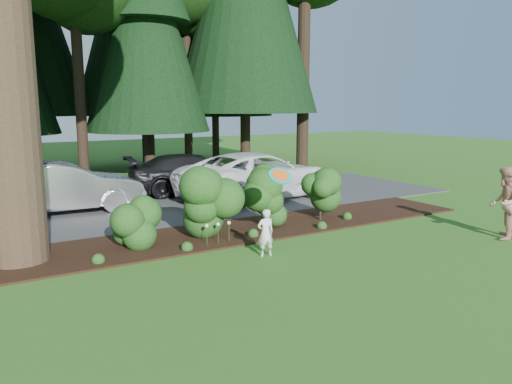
{
  "coord_description": "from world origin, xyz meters",
  "views": [
    {
      "loc": [
        -5.59,
        -8.11,
        3.38
      ],
      "look_at": [
        0.53,
        1.99,
        1.3
      ],
      "focal_mm": 35.0,
      "sensor_mm": 36.0,
      "label": 1
    }
  ],
  "objects": [
    {
      "name": "ground",
      "position": [
        0.0,
        0.0,
        0.0
      ],
      "size": [
        80.0,
        80.0,
        0.0
      ],
      "primitive_type": "plane",
      "color": "#37651C",
      "rests_on": "ground"
    },
    {
      "name": "mulch_bed",
      "position": [
        0.0,
        3.25,
        0.03
      ],
      "size": [
        16.0,
        2.5,
        0.05
      ],
      "primitive_type": "cube",
      "color": "black",
      "rests_on": "ground"
    },
    {
      "name": "driveway",
      "position": [
        0.0,
        7.5,
        0.01
      ],
      "size": [
        22.0,
        6.0,
        0.03
      ],
      "primitive_type": "cube",
      "color": "#38383A",
      "rests_on": "ground"
    },
    {
      "name": "shrub_row",
      "position": [
        0.77,
        3.14,
        0.81
      ],
      "size": [
        6.53,
        1.6,
        1.61
      ],
      "color": "#154616",
      "rests_on": "ground"
    },
    {
      "name": "lily_cluster",
      "position": [
        -0.3,
        2.4,
        0.5
      ],
      "size": [
        0.69,
        0.09,
        0.57
      ],
      "color": "#154616",
      "rests_on": "ground"
    },
    {
      "name": "car_silver_wagon",
      "position": [
        -2.81,
        8.1,
        0.83
      ],
      "size": [
        4.92,
        1.94,
        1.59
      ],
      "primitive_type": "imported",
      "rotation": [
        0.0,
        0.0,
        1.52
      ],
      "color": "silver",
      "rests_on": "driveway"
    },
    {
      "name": "car_white_suv",
      "position": [
        3.63,
        6.97,
        0.87
      ],
      "size": [
        6.31,
        3.49,
        1.67
      ],
      "primitive_type": "imported",
      "rotation": [
        0.0,
        0.0,
        1.69
      ],
      "color": "white",
      "rests_on": "driveway"
    },
    {
      "name": "car_dark_suv",
      "position": [
        2.2,
        9.3,
        0.77
      ],
      "size": [
        5.38,
        2.89,
        1.48
      ],
      "primitive_type": "imported",
      "rotation": [
        0.0,
        0.0,
        1.41
      ],
      "color": "black",
      "rests_on": "driveway"
    },
    {
      "name": "child",
      "position": [
        0.21,
        1.06,
        0.54
      ],
      "size": [
        0.42,
        0.3,
        1.08
      ],
      "primitive_type": "imported",
      "rotation": [
        0.0,
        0.0,
        3.02
      ],
      "color": "silver",
      "rests_on": "ground"
    },
    {
      "name": "adult",
      "position": [
        6.16,
        -0.82,
        0.93
      ],
      "size": [
        1.13,
        1.05,
        1.85
      ],
      "primitive_type": "imported",
      "rotation": [
        0.0,
        0.0,
        3.64
      ],
      "color": "#B33517",
      "rests_on": "ground"
    },
    {
      "name": "frisbee",
      "position": [
        0.59,
        1.05,
        1.81
      ],
      "size": [
        0.57,
        0.46,
        0.38
      ],
      "color": "teal",
      "rests_on": "ground"
    }
  ]
}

